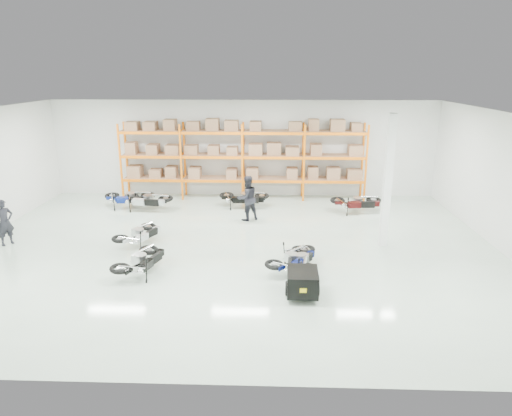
{
  "coord_description": "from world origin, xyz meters",
  "views": [
    {
      "loc": [
        1.35,
        -14.38,
        5.82
      ],
      "look_at": [
        0.8,
        1.15,
        1.1
      ],
      "focal_mm": 32.0,
      "sensor_mm": 36.0,
      "label": 1
    }
  ],
  "objects_px": {
    "trailer": "(302,282)",
    "person_left": "(5,222)",
    "moto_touring_right": "(299,255)",
    "moto_back_b": "(146,197)",
    "moto_black_far_left": "(141,257)",
    "person_back": "(247,198)",
    "moto_silver_left": "(139,231)",
    "moto_back_a": "(129,195)",
    "moto_back_c": "(244,195)",
    "moto_blue_centre": "(293,256)",
    "moto_back_d": "(357,199)"
  },
  "relations": [
    {
      "from": "moto_blue_centre",
      "to": "moto_back_b",
      "type": "relative_size",
      "value": 0.87
    },
    {
      "from": "moto_back_c",
      "to": "person_back",
      "type": "relative_size",
      "value": 1.03
    },
    {
      "from": "trailer",
      "to": "person_left",
      "type": "bearing_deg",
      "value": 162.41
    },
    {
      "from": "moto_silver_left",
      "to": "moto_back_c",
      "type": "bearing_deg",
      "value": -99.78
    },
    {
      "from": "trailer",
      "to": "moto_back_c",
      "type": "height_order",
      "value": "moto_back_c"
    },
    {
      "from": "moto_touring_right",
      "to": "moto_back_c",
      "type": "xyz_separation_m",
      "value": [
        -2.07,
        6.58,
        0.06
      ]
    },
    {
      "from": "moto_back_b",
      "to": "moto_black_far_left",
      "type": "bearing_deg",
      "value": -156.6
    },
    {
      "from": "person_back",
      "to": "moto_silver_left",
      "type": "bearing_deg",
      "value": 8.31
    },
    {
      "from": "moto_silver_left",
      "to": "moto_black_far_left",
      "type": "relative_size",
      "value": 0.95
    },
    {
      "from": "moto_black_far_left",
      "to": "moto_back_b",
      "type": "relative_size",
      "value": 0.92
    },
    {
      "from": "moto_blue_centre",
      "to": "person_back",
      "type": "relative_size",
      "value": 0.92
    },
    {
      "from": "moto_back_c",
      "to": "moto_back_d",
      "type": "distance_m",
      "value": 4.88
    },
    {
      "from": "moto_blue_centre",
      "to": "moto_back_b",
      "type": "distance_m",
      "value": 8.62
    },
    {
      "from": "trailer",
      "to": "moto_back_d",
      "type": "distance_m",
      "value": 8.11
    },
    {
      "from": "moto_back_a",
      "to": "moto_back_b",
      "type": "relative_size",
      "value": 0.99
    },
    {
      "from": "trailer",
      "to": "moto_back_c",
      "type": "relative_size",
      "value": 0.92
    },
    {
      "from": "moto_back_b",
      "to": "person_back",
      "type": "distance_m",
      "value": 4.61
    },
    {
      "from": "moto_silver_left",
      "to": "moto_back_c",
      "type": "relative_size",
      "value": 0.89
    },
    {
      "from": "moto_black_far_left",
      "to": "trailer",
      "type": "relative_size",
      "value": 1.02
    },
    {
      "from": "trailer",
      "to": "moto_touring_right",
      "type": "bearing_deg",
      "value": 91.47
    },
    {
      "from": "moto_back_b",
      "to": "person_left",
      "type": "relative_size",
      "value": 1.18
    },
    {
      "from": "moto_back_b",
      "to": "moto_blue_centre",
      "type": "bearing_deg",
      "value": -125.69
    },
    {
      "from": "moto_blue_centre",
      "to": "moto_silver_left",
      "type": "relative_size",
      "value": 0.99
    },
    {
      "from": "trailer",
      "to": "person_back",
      "type": "height_order",
      "value": "person_back"
    },
    {
      "from": "person_left",
      "to": "moto_silver_left",
      "type": "bearing_deg",
      "value": -52.47
    },
    {
      "from": "moto_back_b",
      "to": "trailer",
      "type": "bearing_deg",
      "value": -131.23
    },
    {
      "from": "trailer",
      "to": "person_left",
      "type": "relative_size",
      "value": 1.07
    },
    {
      "from": "moto_touring_right",
      "to": "moto_back_b",
      "type": "relative_size",
      "value": 0.88
    },
    {
      "from": "moto_black_far_left",
      "to": "trailer",
      "type": "bearing_deg",
      "value": -177.17
    },
    {
      "from": "moto_touring_right",
      "to": "moto_back_d",
      "type": "relative_size",
      "value": 0.9
    },
    {
      "from": "moto_back_a",
      "to": "moto_black_far_left",
      "type": "bearing_deg",
      "value": -164.12
    },
    {
      "from": "moto_back_a",
      "to": "moto_back_c",
      "type": "height_order",
      "value": "moto_back_a"
    },
    {
      "from": "moto_black_far_left",
      "to": "moto_back_d",
      "type": "distance_m",
      "value": 9.8
    },
    {
      "from": "moto_touring_right",
      "to": "person_back",
      "type": "height_order",
      "value": "person_back"
    },
    {
      "from": "moto_back_d",
      "to": "moto_black_far_left",
      "type": "bearing_deg",
      "value": 125.79
    },
    {
      "from": "moto_black_far_left",
      "to": "moto_back_b",
      "type": "bearing_deg",
      "value": -58.38
    },
    {
      "from": "trailer",
      "to": "person_left",
      "type": "xyz_separation_m",
      "value": [
        -9.99,
        3.45,
        0.39
      ]
    },
    {
      "from": "person_left",
      "to": "trailer",
      "type": "bearing_deg",
      "value": -72.72
    },
    {
      "from": "moto_blue_centre",
      "to": "moto_back_c",
      "type": "height_order",
      "value": "moto_back_c"
    },
    {
      "from": "moto_back_a",
      "to": "moto_back_c",
      "type": "xyz_separation_m",
      "value": [
        5.04,
        0.18,
        -0.0
      ]
    },
    {
      "from": "moto_touring_right",
      "to": "moto_back_b",
      "type": "bearing_deg",
      "value": 139.94
    },
    {
      "from": "moto_black_far_left",
      "to": "moto_back_c",
      "type": "xyz_separation_m",
      "value": [
        2.6,
        6.93,
        0.04
      ]
    },
    {
      "from": "trailer",
      "to": "moto_back_d",
      "type": "bearing_deg",
      "value": 71.44
    },
    {
      "from": "trailer",
      "to": "moto_back_b",
      "type": "relative_size",
      "value": 0.9
    },
    {
      "from": "moto_blue_centre",
      "to": "trailer",
      "type": "height_order",
      "value": "moto_blue_centre"
    },
    {
      "from": "moto_back_b",
      "to": "person_back",
      "type": "bearing_deg",
      "value": -95.8
    },
    {
      "from": "moto_back_c",
      "to": "person_left",
      "type": "height_order",
      "value": "person_left"
    },
    {
      "from": "moto_blue_centre",
      "to": "moto_silver_left",
      "type": "distance_m",
      "value": 5.59
    },
    {
      "from": "moto_black_far_left",
      "to": "moto_back_d",
      "type": "height_order",
      "value": "moto_back_d"
    },
    {
      "from": "moto_blue_centre",
      "to": "moto_silver_left",
      "type": "xyz_separation_m",
      "value": [
        -5.21,
        2.01,
        0.0
      ]
    }
  ]
}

